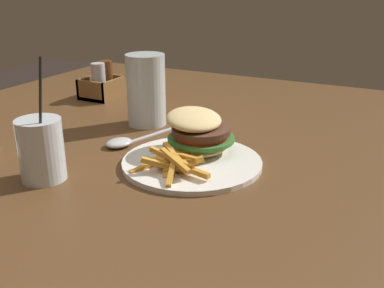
{
  "coord_description": "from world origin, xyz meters",
  "views": [
    {
      "loc": [
        -0.67,
        -0.54,
        1.12
      ],
      "look_at": [
        0.02,
        -0.19,
        0.82
      ],
      "focal_mm": 42.0,
      "sensor_mm": 36.0,
      "label": 1
    }
  ],
  "objects_px": {
    "beer_glass": "(146,92)",
    "juice_glass": "(41,152)",
    "condiment_caddy": "(103,85)",
    "meal_plate_near": "(195,145)",
    "spoon": "(122,142)"
  },
  "relations": [
    {
      "from": "beer_glass",
      "to": "condiment_caddy",
      "type": "height_order",
      "value": "beer_glass"
    },
    {
      "from": "juice_glass",
      "to": "condiment_caddy",
      "type": "distance_m",
      "value": 0.56
    },
    {
      "from": "meal_plate_near",
      "to": "beer_glass",
      "type": "bearing_deg",
      "value": 53.91
    },
    {
      "from": "beer_glass",
      "to": "condiment_caddy",
      "type": "xyz_separation_m",
      "value": [
        0.15,
        0.25,
        -0.04
      ]
    },
    {
      "from": "meal_plate_near",
      "to": "beer_glass",
      "type": "height_order",
      "value": "beer_glass"
    },
    {
      "from": "beer_glass",
      "to": "spoon",
      "type": "relative_size",
      "value": 0.89
    },
    {
      "from": "meal_plate_near",
      "to": "spoon",
      "type": "relative_size",
      "value": 1.41
    },
    {
      "from": "juice_glass",
      "to": "spoon",
      "type": "bearing_deg",
      "value": -7.61
    },
    {
      "from": "beer_glass",
      "to": "juice_glass",
      "type": "xyz_separation_m",
      "value": [
        -0.34,
        -0.0,
        -0.03
      ]
    },
    {
      "from": "juice_glass",
      "to": "spoon",
      "type": "xyz_separation_m",
      "value": [
        0.2,
        -0.03,
        -0.04
      ]
    },
    {
      "from": "beer_glass",
      "to": "condiment_caddy",
      "type": "bearing_deg",
      "value": 58.46
    },
    {
      "from": "juice_glass",
      "to": "meal_plate_near",
      "type": "bearing_deg",
      "value": -44.85
    },
    {
      "from": "beer_glass",
      "to": "juice_glass",
      "type": "relative_size",
      "value": 0.77
    },
    {
      "from": "juice_glass",
      "to": "spoon",
      "type": "height_order",
      "value": "juice_glass"
    },
    {
      "from": "spoon",
      "to": "meal_plate_near",
      "type": "bearing_deg",
      "value": 107.14
    }
  ]
}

